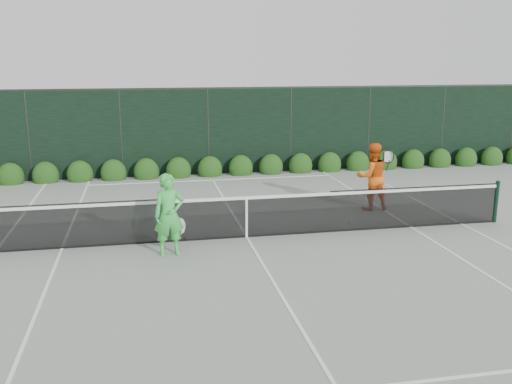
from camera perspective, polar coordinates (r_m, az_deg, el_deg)
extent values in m
plane|color=gray|center=(13.30, -0.94, -4.54)|extent=(80.00, 80.00, 0.00)
cylinder|color=black|center=(15.58, 22.88, -0.89)|extent=(0.10, 0.10, 1.07)
cube|color=black|center=(13.10, -19.36, -3.29)|extent=(4.40, 0.01, 1.02)
cube|color=black|center=(13.16, -0.95, -2.56)|extent=(4.00, 0.01, 0.96)
cube|color=black|center=(14.48, 15.63, -1.46)|extent=(4.40, 0.01, 1.02)
cube|color=white|center=(13.04, -0.96, -0.60)|extent=(12.80, 0.03, 0.07)
cube|color=black|center=(13.29, -0.94, -4.46)|extent=(12.80, 0.02, 0.04)
cube|color=white|center=(13.17, -0.95, -2.65)|extent=(0.05, 0.03, 0.91)
imported|color=green|center=(12.05, -8.68, -2.27)|extent=(0.68, 0.49, 1.75)
torus|color=beige|center=(12.24, -7.72, -3.44)|extent=(0.29, 0.13, 0.30)
cylinder|color=black|center=(12.31, -7.69, -4.51)|extent=(0.10, 0.03, 0.30)
imported|color=orange|center=(15.79, 11.53, 1.51)|extent=(0.91, 0.71, 1.84)
torus|color=black|center=(15.64, 13.10, 3.47)|extent=(0.28, 0.16, 0.30)
cylinder|color=black|center=(15.68, 13.05, 2.60)|extent=(0.10, 0.03, 0.30)
cube|color=white|center=(15.23, 19.84, -3.01)|extent=(0.06, 23.77, 0.01)
cube|color=white|center=(13.23, -18.83, -5.35)|extent=(0.06, 23.77, 0.01)
cube|color=white|center=(14.58, 15.21, -3.39)|extent=(0.06, 23.77, 0.01)
cube|color=white|center=(24.78, -5.91, 3.83)|extent=(11.03, 0.06, 0.01)
cube|color=white|center=(19.42, -4.35, 1.20)|extent=(8.23, 0.06, 0.01)
cube|color=white|center=(13.30, -0.94, -4.52)|extent=(0.06, 12.80, 0.01)
cube|color=black|center=(20.24, -4.81, 5.98)|extent=(32.00, 0.06, 3.00)
cube|color=#262826|center=(20.11, -4.90, 10.31)|extent=(32.00, 0.06, 0.06)
cylinder|color=#262826|center=(20.46, -21.81, 5.15)|extent=(0.08, 0.08, 3.00)
cylinder|color=#262826|center=(20.13, -13.36, 5.63)|extent=(0.08, 0.08, 3.00)
cylinder|color=#262826|center=(20.24, -4.81, 5.98)|extent=(0.08, 0.08, 3.00)
cylinder|color=#262826|center=(20.80, 3.48, 6.20)|extent=(0.08, 0.08, 3.00)
cylinder|color=#262826|center=(21.75, 11.19, 6.29)|extent=(0.08, 0.08, 3.00)
cylinder|color=#262826|center=(23.06, 18.14, 6.27)|extent=(0.08, 0.08, 3.00)
ellipsoid|color=#183D10|center=(20.44, -23.33, 1.40)|extent=(0.86, 0.65, 0.94)
ellipsoid|color=#183D10|center=(20.24, -20.28, 1.56)|extent=(0.86, 0.65, 0.94)
ellipsoid|color=#183D10|center=(20.09, -17.19, 1.71)|extent=(0.86, 0.65, 0.94)
ellipsoid|color=#183D10|center=(20.00, -14.06, 1.86)|extent=(0.86, 0.65, 0.94)
ellipsoid|color=#183D10|center=(19.98, -10.91, 2.01)|extent=(0.86, 0.65, 0.94)
ellipsoid|color=#183D10|center=(20.01, -7.76, 2.15)|extent=(0.86, 0.65, 0.94)
ellipsoid|color=#183D10|center=(20.10, -4.62, 2.28)|extent=(0.86, 0.65, 0.94)
ellipsoid|color=#183D10|center=(20.26, -1.53, 2.41)|extent=(0.86, 0.65, 0.94)
ellipsoid|color=#183D10|center=(20.47, 1.51, 2.52)|extent=(0.86, 0.65, 0.94)
ellipsoid|color=#183D10|center=(20.74, 4.48, 2.63)|extent=(0.86, 0.65, 0.94)
ellipsoid|color=#183D10|center=(21.06, 7.36, 2.72)|extent=(0.86, 0.65, 0.94)
ellipsoid|color=#183D10|center=(21.43, 10.15, 2.81)|extent=(0.86, 0.65, 0.94)
ellipsoid|color=#183D10|center=(21.86, 12.84, 2.89)|extent=(0.86, 0.65, 0.94)
ellipsoid|color=#183D10|center=(22.32, 15.43, 2.95)|extent=(0.86, 0.65, 0.94)
ellipsoid|color=#183D10|center=(22.84, 17.90, 3.01)|extent=(0.86, 0.65, 0.94)
ellipsoid|color=#183D10|center=(23.39, 20.26, 3.07)|extent=(0.86, 0.65, 0.94)
ellipsoid|color=#183D10|center=(23.98, 22.51, 3.11)|extent=(0.86, 0.65, 0.94)
sphere|color=#E3F536|center=(14.10, -9.86, -3.55)|extent=(0.07, 0.07, 0.07)
sphere|color=#E3F536|center=(13.28, -7.12, -4.52)|extent=(0.07, 0.07, 0.07)
sphere|color=#E3F536|center=(14.54, 9.30, -3.01)|extent=(0.07, 0.07, 0.07)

